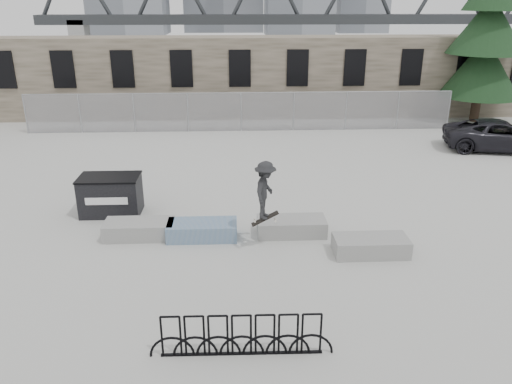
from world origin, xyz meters
TOP-DOWN VIEW (x-y plane):
  - ground at (0.00, 0.00)m, footprint 120.00×120.00m
  - stone_wall at (0.00, 16.24)m, footprint 36.00×2.58m
  - chainlink_fence at (-0.00, 12.50)m, footprint 22.06×0.06m
  - planter_far_left at (-3.18, 0.12)m, footprint 2.00×0.90m
  - planter_center_left at (-1.36, -0.02)m, footprint 2.00×0.90m
  - planter_center_right at (1.25, 0.11)m, footprint 2.00×0.90m
  - planter_offset at (3.26, -1.22)m, footprint 2.00×0.90m
  - dumpster at (-4.37, 1.90)m, footprint 1.91×1.18m
  - bike_rack at (-0.32, -5.18)m, footprint 3.59×0.11m
  - spruce_tree at (13.25, 14.17)m, footprint 4.28×4.28m
  - truss_bridge at (10.00, 55.00)m, footprint 70.00×3.00m
  - suv at (11.74, 8.41)m, footprint 5.29×3.25m
  - skateboarder at (0.41, -0.77)m, footprint 0.89×1.16m

SIDE VIEW (x-z plane):
  - ground at x=0.00m, z-range 0.00..0.00m
  - planter_far_left at x=-3.18m, z-range 0.02..0.50m
  - planter_center_left at x=-1.36m, z-range 0.02..0.50m
  - planter_center_right at x=1.25m, z-range 0.02..0.50m
  - planter_offset at x=3.26m, z-range 0.02..0.50m
  - bike_rack at x=-0.32m, z-range -0.01..0.89m
  - dumpster at x=-4.37m, z-range 0.01..1.26m
  - suv at x=11.74m, z-range 0.00..1.37m
  - chainlink_fence at x=0.00m, z-range 0.03..2.05m
  - skateboarder at x=0.41m, z-range 0.83..2.63m
  - stone_wall at x=0.00m, z-range 0.01..4.51m
  - truss_bridge at x=10.00m, z-range -0.77..9.03m
  - spruce_tree at x=13.25m, z-range -0.89..10.61m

